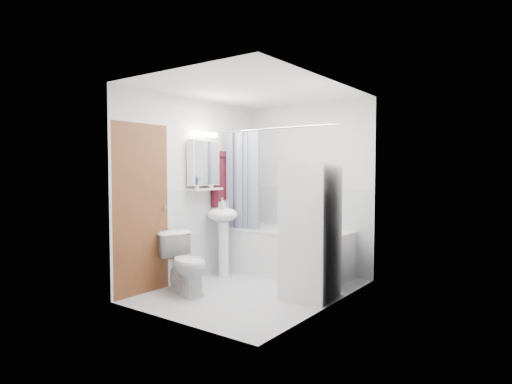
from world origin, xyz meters
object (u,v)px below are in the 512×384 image
Objects in this scene: toilet at (186,264)px; sink at (223,225)px; bathtub at (290,249)px; washer_dryer at (310,230)px.

sink is at bearing 26.12° from toilet.
sink is (-0.69, -0.61, 0.35)m from bathtub.
bathtub is 1.61× the size of sink.
toilet is at bearing -154.41° from washer_dryer.
bathtub is 0.99m from sink.
washer_dryer is (1.43, -0.15, 0.07)m from sink.
sink reaches higher than toilet.
sink is 1.44m from washer_dryer.
toilet reaches higher than bathtub.
washer_dryer is (0.74, -0.76, 0.42)m from bathtub.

